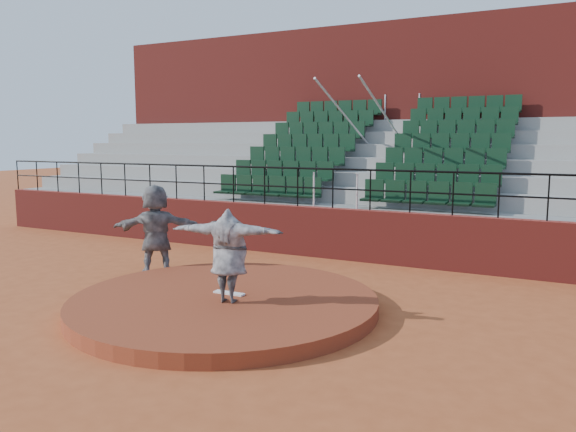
% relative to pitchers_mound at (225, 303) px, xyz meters
% --- Properties ---
extents(ground, '(90.00, 90.00, 0.00)m').
position_rel_pitchers_mound_xyz_m(ground, '(0.00, 0.00, -0.12)').
color(ground, '#A64D25').
rests_on(ground, ground).
extents(pitchers_mound, '(5.50, 5.50, 0.25)m').
position_rel_pitchers_mound_xyz_m(pitchers_mound, '(0.00, 0.00, 0.00)').
color(pitchers_mound, brown).
rests_on(pitchers_mound, ground).
extents(pitching_rubber, '(0.60, 0.15, 0.03)m').
position_rel_pitchers_mound_xyz_m(pitching_rubber, '(0.00, 0.15, 0.14)').
color(pitching_rubber, white).
rests_on(pitching_rubber, pitchers_mound).
extents(boundary_wall, '(24.00, 0.30, 1.30)m').
position_rel_pitchers_mound_xyz_m(boundary_wall, '(0.00, 5.00, 0.53)').
color(boundary_wall, maroon).
rests_on(boundary_wall, ground).
extents(wall_railing, '(24.04, 0.05, 1.03)m').
position_rel_pitchers_mound_xyz_m(wall_railing, '(0.00, 5.00, 1.90)').
color(wall_railing, black).
rests_on(wall_railing, boundary_wall).
extents(seating_deck, '(24.00, 5.97, 4.63)m').
position_rel_pitchers_mound_xyz_m(seating_deck, '(0.00, 8.65, 1.32)').
color(seating_deck, gray).
rests_on(seating_deck, ground).
extents(press_box_facade, '(24.00, 3.00, 7.10)m').
position_rel_pitchers_mound_xyz_m(press_box_facade, '(0.00, 12.60, 3.43)').
color(press_box_facade, maroon).
rests_on(press_box_facade, ground).
extents(pitcher, '(2.07, 0.92, 1.63)m').
position_rel_pitchers_mound_xyz_m(pitcher, '(0.27, -0.26, 0.94)').
color(pitcher, black).
rests_on(pitcher, pitchers_mound).
extents(fielder, '(1.91, 1.60, 2.06)m').
position_rel_pitchers_mound_xyz_m(fielder, '(-2.83, 1.51, 0.91)').
color(fielder, black).
rests_on(fielder, ground).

